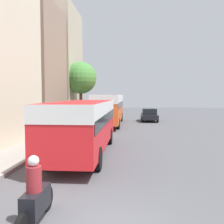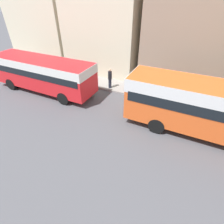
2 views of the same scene
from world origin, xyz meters
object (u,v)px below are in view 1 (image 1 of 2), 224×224
(motorcycle_behind_lead, at_px, (35,198))
(pedestrian_walking_away, at_px, (61,124))
(bus_following, at_px, (109,105))
(pedestrian_near_curb, at_px, (73,114))
(car_crossing, at_px, (149,115))
(bus_lead, at_px, (84,120))

(motorcycle_behind_lead, distance_m, pedestrian_walking_away, 12.63)
(bus_following, relative_size, pedestrian_near_curb, 6.27)
(bus_following, height_order, car_crossing, bus_following)
(bus_lead, xyz_separation_m, bus_following, (0.13, 13.55, 0.23))
(motorcycle_behind_lead, relative_size, car_crossing, 0.53)
(bus_lead, bearing_deg, car_crossing, 75.07)
(bus_lead, relative_size, pedestrian_near_curb, 5.12)
(bus_lead, distance_m, pedestrian_walking_away, 5.68)
(bus_lead, distance_m, car_crossing, 18.01)
(bus_following, bearing_deg, bus_lead, -90.53)
(car_crossing, bearing_deg, bus_lead, 75.07)
(pedestrian_walking_away, bearing_deg, bus_lead, -61.33)
(pedestrian_walking_away, bearing_deg, car_crossing, 59.49)
(pedestrian_near_curb, bearing_deg, bus_lead, -74.48)
(bus_lead, relative_size, motorcycle_behind_lead, 4.14)
(bus_following, xyz_separation_m, car_crossing, (4.51, 3.82, -1.27))
(pedestrian_near_curb, relative_size, pedestrian_walking_away, 1.04)
(bus_lead, bearing_deg, bus_following, 89.47)
(bus_following, bearing_deg, car_crossing, 40.31)
(bus_following, height_order, pedestrian_walking_away, bus_following)
(motorcycle_behind_lead, bearing_deg, bus_following, 90.28)
(motorcycle_behind_lead, distance_m, pedestrian_near_curb, 22.14)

